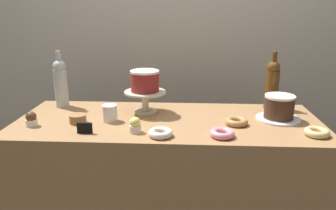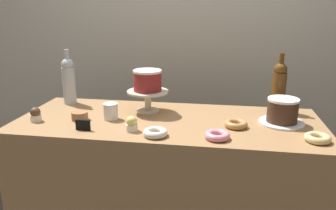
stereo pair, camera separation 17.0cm
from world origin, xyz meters
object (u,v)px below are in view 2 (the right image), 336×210
at_px(cake_stand_pedestal, 148,97).
at_px(cupcake_chocolate, 36,115).
at_px(donut_sugar, 155,133).
at_px(chocolate_round_cake, 283,110).
at_px(donut_maple, 236,124).
at_px(white_layer_cake, 147,80).
at_px(price_sign_chalkboard, 83,125).
at_px(wine_bottle_clear, 69,80).
at_px(wine_bottle_amber, 279,86).
at_px(coffee_cup_ceramic, 111,111).
at_px(cupcake_lemon, 132,124).
at_px(donut_pink, 217,135).
at_px(donut_glazed, 318,138).
at_px(cookie_stack, 80,116).

distance_m(cake_stand_pedestal, cupcake_chocolate, 0.59).
height_order(cake_stand_pedestal, donut_sugar, cake_stand_pedestal).
xyz_separation_m(chocolate_round_cake, donut_maple, (-0.23, -0.09, -0.05)).
relative_size(white_layer_cake, chocolate_round_cake, 1.02).
distance_m(cake_stand_pedestal, price_sign_chalkboard, 0.41).
height_order(chocolate_round_cake, wine_bottle_clear, wine_bottle_clear).
height_order(wine_bottle_amber, coffee_cup_ceramic, wine_bottle_amber).
height_order(cupcake_lemon, price_sign_chalkboard, cupcake_lemon).
bearing_deg(white_layer_cake, wine_bottle_clear, 169.63).
height_order(white_layer_cake, coffee_cup_ceramic, white_layer_cake).
bearing_deg(cake_stand_pedestal, donut_pink, -40.67).
height_order(donut_pink, coffee_cup_ceramic, coffee_cup_ceramic).
relative_size(wine_bottle_clear, donut_glazed, 2.91).
height_order(cupcake_lemon, coffee_cup_ceramic, coffee_cup_ceramic).
height_order(donut_glazed, coffee_cup_ceramic, coffee_cup_ceramic).
height_order(cupcake_lemon, donut_pink, cupcake_lemon).
xyz_separation_m(cupcake_chocolate, cupcake_lemon, (0.52, -0.06, 0.00)).
bearing_deg(coffee_cup_ceramic, donut_glazed, -8.34).
bearing_deg(wine_bottle_amber, cupcake_lemon, -149.15).
bearing_deg(price_sign_chalkboard, donut_pink, -0.51).
bearing_deg(cupcake_chocolate, wine_bottle_amber, 16.74).
relative_size(white_layer_cake, wine_bottle_clear, 0.48).
relative_size(cake_stand_pedestal, price_sign_chalkboard, 3.24).
bearing_deg(cupcake_lemon, donut_pink, -4.70).
height_order(donut_sugar, price_sign_chalkboard, price_sign_chalkboard).
height_order(white_layer_cake, wine_bottle_amber, wine_bottle_amber).
bearing_deg(donut_glazed, cupcake_lemon, -179.60).
height_order(donut_pink, price_sign_chalkboard, price_sign_chalkboard).
relative_size(wine_bottle_amber, price_sign_chalkboard, 4.65).
bearing_deg(chocolate_round_cake, cupcake_lemon, -162.61).
xyz_separation_m(donut_sugar, price_sign_chalkboard, (-0.35, 0.02, 0.01)).
height_order(cake_stand_pedestal, white_layer_cake, white_layer_cake).
relative_size(donut_sugar, donut_maple, 1.00).
bearing_deg(white_layer_cake, donut_maple, -19.66).
bearing_deg(price_sign_chalkboard, white_layer_cake, 53.62).
xyz_separation_m(white_layer_cake, donut_sugar, (0.11, -0.34, -0.16)).
relative_size(white_layer_cake, cupcake_chocolate, 2.09).
xyz_separation_m(cupcake_lemon, donut_sugar, (0.12, -0.04, -0.02)).
bearing_deg(cupcake_lemon, donut_glazed, 0.40).
bearing_deg(chocolate_round_cake, coffee_cup_ceramic, -175.16).
relative_size(cake_stand_pedestal, donut_sugar, 2.03).
xyz_separation_m(white_layer_cake, donut_glazed, (0.82, -0.29, -0.16)).
relative_size(cake_stand_pedestal, donut_glazed, 2.03).
height_order(donut_sugar, donut_maple, same).
distance_m(donut_maple, coffee_cup_ceramic, 0.64).
bearing_deg(cookie_stack, cupcake_chocolate, -165.63).
relative_size(cupcake_lemon, donut_sugar, 0.66).
bearing_deg(cake_stand_pedestal, wine_bottle_amber, 10.34).
height_order(cupcake_chocolate, cupcake_lemon, same).
xyz_separation_m(donut_pink, donut_glazed, (0.43, 0.04, 0.00)).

